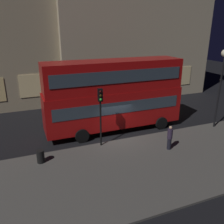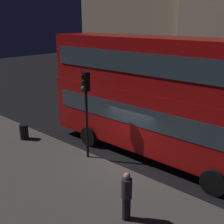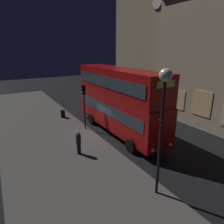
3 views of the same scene
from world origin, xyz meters
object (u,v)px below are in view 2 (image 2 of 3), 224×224
traffic_light_near_kerb (86,98)px  pedestrian (127,196)px  litter_bin (24,132)px  double_decker_bus (153,93)px

traffic_light_near_kerb → pedestrian: size_ratio=2.40×
traffic_light_near_kerb → pedestrian: 5.14m
traffic_light_near_kerb → litter_bin: size_ratio=5.03×
double_decker_bus → traffic_light_near_kerb: 3.11m
pedestrian → litter_bin: (-8.33, 1.46, -0.47)m
double_decker_bus → traffic_light_near_kerb: double_decker_bus is taller
traffic_light_near_kerb → litter_bin: bearing=-162.2°
double_decker_bus → litter_bin: bearing=-152.4°
litter_bin → double_decker_bus: bearing=27.5°
traffic_light_near_kerb → litter_bin: 4.96m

